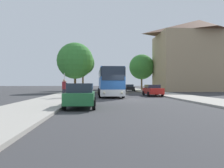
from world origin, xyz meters
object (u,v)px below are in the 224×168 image
Objects in this scene: pedestrian_waiting_far at (64,88)px; bus_stop_sign at (64,82)px; bus_front at (110,82)px; tree_right_near at (142,67)px; bus_middle at (108,83)px; tree_left_far at (75,61)px; pedestrian_waiting_near at (65,89)px; tree_left_near at (83,63)px; parked_car_right_far at (129,88)px; parked_car_right_near at (152,90)px; parked_car_left_curb at (81,95)px; bus_rear at (104,83)px.

bus_stop_sign is at bearing 38.90° from pedestrian_waiting_far.
bus_front is 5.51× the size of pedestrian_waiting_far.
tree_right_near is (9.01, 24.95, 3.87)m from bus_front.
tree_left_far is at bearing -176.26° from bus_middle.
tree_left_near is (-0.28, 28.99, 5.40)m from pedestrian_waiting_near.
bus_middle is at bearing 2.07° from tree_left_far.
parked_car_right_far is 25.77m from bus_stop_sign.
tree_right_near is at bearing -98.41° from parked_car_right_near.
bus_stop_sign is (-2.51, 9.30, 0.93)m from parked_car_left_curb.
bus_stop_sign reaches higher than parked_car_right_far.
bus_stop_sign is 0.28× the size of tree_left_near.
bus_front is 6.70m from pedestrian_waiting_near.
bus_front reaches higher than bus_stop_sign.
pedestrian_waiting_far is 33.88m from tree_right_near.
bus_front is 2.38× the size of parked_car_right_far.
parked_car_left_curb is at bearing -102.13° from bus_front.
bus_middle is 17.41m from bus_stop_sign.
bus_rear is at bearing 155.56° from tree_right_near.
tree_left_near reaches higher than tree_left_far.
parked_car_right_far is (4.95, 7.02, -1.06)m from bus_middle.
bus_front is at bearing 3.33° from parked_car_right_near.
pedestrian_waiting_far reaches higher than parked_car_left_curb.
tree_right_near is at bearing -23.89° from bus_rear.
bus_front is 7.44m from pedestrian_waiting_far.
pedestrian_waiting_near is 0.19× the size of tree_left_near.
parked_car_left_curb is at bearing -86.12° from tree_left_near.
bus_rear is 33.14m from bus_stop_sign.
bus_rear is 2.78× the size of parked_car_left_curb.
bus_front is at bearing -78.20° from tree_left_near.
pedestrian_waiting_far is 0.21× the size of tree_left_far.
tree_right_near is (13.81, 30.59, 4.57)m from pedestrian_waiting_far.
parked_car_left_curb is 15.61m from parked_car_right_near.
bus_rear is 6.83× the size of pedestrian_waiting_near.
tree_left_far is at bearing 96.66° from parked_car_left_curb.
bus_middle is 26.04m from parked_car_left_curb.
bus_rear is 8.28m from tree_left_near.
tree_left_near is at bearing -66.51° from parked_car_right_near.
bus_front reaches higher than pedestrian_waiting_far.
tree_right_near is at bearing 63.83° from bus_stop_sign.
bus_middle reaches higher than bus_stop_sign.
bus_front is at bearing 76.54° from parked_car_right_far.
tree_right_near is (9.03, -4.10, 3.83)m from bus_rear.
parked_car_left_curb reaches higher than parked_car_right_far.
parked_car_right_near is (5.52, 0.35, -1.04)m from bus_front.
tree_left_far is (-3.10, 25.64, 4.94)m from parked_car_left_curb.
tree_left_near reaches higher than parked_car_left_curb.
pedestrian_waiting_near is 0.93× the size of pedestrian_waiting_far.
bus_rear reaches higher than parked_car_left_curb.
parked_car_left_curb is at bearing -74.92° from bus_stop_sign.
parked_car_right_near is 0.51× the size of tree_left_far.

